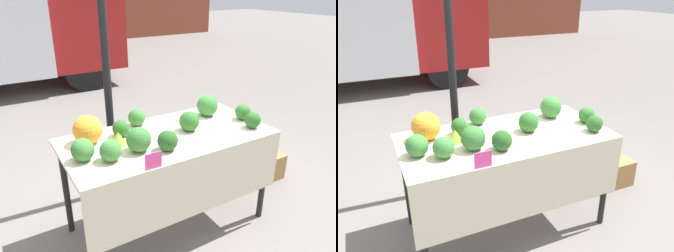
{
  "view_description": "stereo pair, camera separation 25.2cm",
  "coord_description": "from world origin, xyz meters",
  "views": [
    {
      "loc": [
        -1.18,
        -1.99,
        1.94
      ],
      "look_at": [
        0.0,
        0.0,
        0.93
      ],
      "focal_mm": 35.0,
      "sensor_mm": 36.0,
      "label": 1
    },
    {
      "loc": [
        -0.96,
        -2.11,
        1.94
      ],
      "look_at": [
        0.0,
        0.0,
        0.93
      ],
      "focal_mm": 35.0,
      "sensor_mm": 36.0,
      "label": 2
    }
  ],
  "objects": [
    {
      "name": "broccoli_head_3",
      "position": [
        -0.32,
        0.17,
        0.92
      ],
      "size": [
        0.13,
        0.13,
        0.13
      ],
      "color": "#285B23",
      "rests_on": "market_table"
    },
    {
      "name": "broccoli_head_8",
      "position": [
        0.73,
        -0.05,
        0.92
      ],
      "size": [
        0.14,
        0.14,
        0.14
      ],
      "color": "#2D6628",
      "rests_on": "market_table"
    },
    {
      "name": "orange_cauliflower",
      "position": [
        -0.58,
        0.18,
        0.96
      ],
      "size": [
        0.22,
        0.22,
        0.22
      ],
      "color": "orange",
      "rests_on": "market_table"
    },
    {
      "name": "price_sign",
      "position": [
        -0.34,
        -0.39,
        0.91
      ],
      "size": [
        0.12,
        0.01,
        0.11
      ],
      "color": "#EF4793",
      "rests_on": "market_table"
    },
    {
      "name": "produce_crate",
      "position": [
        1.22,
        0.14,
        0.14
      ],
      "size": [
        0.48,
        0.33,
        0.28
      ],
      "color": "#9E7042",
      "rests_on": "ground_plane"
    },
    {
      "name": "broccoli_head_2",
      "position": [
        -0.31,
        -0.12,
        0.94
      ],
      "size": [
        0.18,
        0.18,
        0.18
      ],
      "color": "#336B2D",
      "rests_on": "market_table"
    },
    {
      "name": "broccoli_head_5",
      "position": [
        0.52,
        0.19,
        0.94
      ],
      "size": [
        0.19,
        0.19,
        0.19
      ],
      "color": "#387533",
      "rests_on": "market_table"
    },
    {
      "name": "ground_plane",
      "position": [
        0.0,
        0.0,
        0.0
      ],
      "size": [
        40.0,
        40.0,
        0.0
      ],
      "primitive_type": "plane",
      "color": "slate"
    },
    {
      "name": "broccoli_head_1",
      "position": [
        -0.69,
        -0.05,
        0.93
      ],
      "size": [
        0.16,
        0.16,
        0.16
      ],
      "color": "#387533",
      "rests_on": "market_table"
    },
    {
      "name": "broccoli_head_4",
      "position": [
        -0.13,
        -0.21,
        0.93
      ],
      "size": [
        0.15,
        0.15,
        0.15
      ],
      "color": "#23511E",
      "rests_on": "market_table"
    },
    {
      "name": "tent_pole",
      "position": [
        -0.21,
        0.71,
        1.1
      ],
      "size": [
        0.07,
        0.07,
        2.21
      ],
      "color": "black",
      "rests_on": "ground_plane"
    },
    {
      "name": "romanesco_head",
      "position": [
        -0.39,
        0.05,
        0.9
      ],
      "size": [
        0.12,
        0.12,
        0.1
      ],
      "color": "#93B238",
      "rests_on": "market_table"
    },
    {
      "name": "broccoli_head_0",
      "position": [
        0.19,
        -0.01,
        0.93
      ],
      "size": [
        0.16,
        0.16,
        0.16
      ],
      "color": "#2D6628",
      "rests_on": "market_table"
    },
    {
      "name": "broccoli_head_6",
      "position": [
        -0.12,
        0.3,
        0.92
      ],
      "size": [
        0.14,
        0.14,
        0.14
      ],
      "color": "#336B2D",
      "rests_on": "market_table"
    },
    {
      "name": "market_table",
      "position": [
        0.0,
        -0.06,
        0.73
      ],
      "size": [
        1.64,
        0.8,
        0.85
      ],
      "color": "beige",
      "rests_on": "ground_plane"
    },
    {
      "name": "broccoli_head_9",
      "position": [
        -0.53,
        -0.15,
        0.93
      ],
      "size": [
        0.15,
        0.15,
        0.15
      ],
      "color": "#387533",
      "rests_on": "market_table"
    },
    {
      "name": "broccoli_head_7",
      "position": [
        0.67,
        -0.22,
        0.92
      ],
      "size": [
        0.13,
        0.13,
        0.13
      ],
      "color": "#285B23",
      "rests_on": "market_table"
    }
  ]
}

